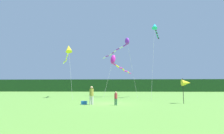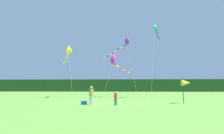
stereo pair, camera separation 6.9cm
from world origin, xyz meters
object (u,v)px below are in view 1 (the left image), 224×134
cooler_box (84,103)px  kite_magenta (115,62)px  kite_yellow (68,50)px  person_adult (91,94)px  banner_flag_pole (186,83)px  kite_purple (123,44)px  kite_cyan (155,27)px  person_child (116,97)px

cooler_box → kite_magenta: 13.94m
cooler_box → kite_yellow: bearing=116.4°
person_adult → cooler_box: person_adult is taller
banner_flag_pole → kite_purple: bearing=121.2°
person_adult → kite_cyan: kite_cyan is taller
kite_cyan → kite_yellow: bearing=179.5°
person_adult → person_child: bearing=-8.4°
person_adult → person_child: (2.42, -0.36, -0.28)m
banner_flag_pole → person_child: bearing=-165.2°
person_adult → banner_flag_pole: banner_flag_pole is taller
person_adult → kite_yellow: size_ratio=0.21×
kite_cyan → kite_purple: bearing=154.7°
cooler_box → kite_yellow: (-4.82, 9.72, 7.56)m
person_child → kite_purple: (0.99, 12.60, 8.39)m
person_adult → kite_purple: kite_purple is taller
banner_flag_pole → kite_yellow: kite_yellow is taller
kite_cyan → person_adult: bearing=-130.9°
kite_magenta → kite_purple: 3.33m
kite_magenta → banner_flag_pole: bearing=-54.3°
banner_flag_pole → kite_yellow: bearing=151.6°
person_child → cooler_box: person_child is taller
person_child → kite_cyan: size_ratio=0.11×
person_adult → cooler_box: (-0.77, 0.25, -0.85)m
banner_flag_pole → kite_magenta: size_ratio=0.33×
banner_flag_pole → kite_cyan: size_ratio=0.22×
person_child → kite_magenta: kite_magenta is taller
cooler_box → person_child: bearing=-10.8°
banner_flag_pole → kite_magenta: (-7.84, 10.94, 3.96)m
kite_yellow → kite_cyan: bearing=-0.5°
cooler_box → kite_purple: 15.55m
person_child → cooler_box: (-3.19, 0.61, -0.57)m
cooler_box → kite_cyan: kite_cyan is taller
kite_purple → banner_flag_pole: bearing=-58.8°
banner_flag_pole → kite_purple: size_ratio=0.26×
cooler_box → kite_magenta: kite_magenta is taller
person_child → kite_magenta: (-0.41, 12.90, 5.38)m
kite_cyan → kite_yellow: (-14.11, 0.13, -3.54)m
person_adult → kite_magenta: (2.02, 12.54, 5.10)m
kite_purple → cooler_box: bearing=-109.2°
kite_magenta → kite_cyan: bearing=-22.6°
person_child → kite_cyan: (6.10, 10.19, 10.53)m
cooler_box → kite_magenta: (2.78, 12.29, 5.95)m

